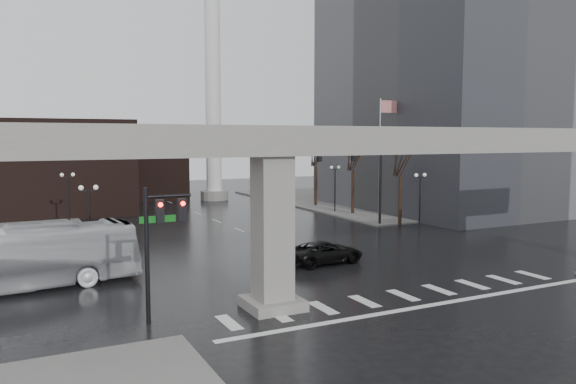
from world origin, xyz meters
TOP-DOWN VIEW (x-y plane):
  - ground at (0.00, 0.00)m, footprint 160.00×160.00m
  - sidewalk_ne at (26.00, 36.00)m, footprint 28.00×36.00m
  - elevated_guideway at (1.26, 0.00)m, footprint 48.00×2.60m
  - office_tower at (28.00, 26.00)m, footprint 22.00×26.00m
  - building_far_left at (-14.00, 42.00)m, footprint 16.00×14.00m
  - building_far_mid at (-2.00, 52.00)m, footprint 10.00×10.00m
  - smokestack at (6.00, 46.00)m, footprint 3.60×3.60m
  - signal_mast_arm at (8.99, 18.80)m, footprint 12.12×0.43m
  - signal_left_pole at (-12.25, 0.50)m, footprint 2.30×0.30m
  - flagpole_assembly at (15.29, 22.00)m, footprint 2.06×0.12m
  - lamp_right_0 at (13.50, 14.00)m, footprint 1.22×0.32m
  - lamp_right_1 at (13.50, 28.00)m, footprint 1.22×0.32m
  - lamp_right_2 at (13.50, 42.00)m, footprint 1.22×0.32m
  - lamp_left_0 at (-13.50, 14.00)m, footprint 1.22×0.32m
  - lamp_left_1 at (-13.50, 28.00)m, footprint 1.22×0.32m
  - lamp_left_2 at (-13.50, 42.00)m, footprint 1.22×0.32m
  - tree_right_0 at (14.53, 18.02)m, footprint 1.09×1.58m
  - tree_right_1 at (14.53, 26.02)m, footprint 1.09×1.61m
  - tree_right_2 at (14.53, 34.02)m, footprint 1.10×1.63m
  - tree_right_3 at (14.53, 42.02)m, footprint 1.11×1.66m
  - tree_right_4 at (14.53, 50.02)m, footprint 1.12×1.69m
  - pickup_truck at (0.13, 7.25)m, footprint 5.36×2.75m
  - city_bus at (-17.85, 8.98)m, footprint 12.82×4.01m

SIDE VIEW (x-z plane):
  - ground at x=0.00m, z-range 0.00..0.00m
  - sidewalk_ne at x=26.00m, z-range 0.00..0.15m
  - pickup_truck at x=0.13m, z-range 0.00..1.45m
  - city_bus at x=-17.85m, z-range 0.00..3.51m
  - tree_right_0 at x=14.53m, z-range -0.97..6.54m
  - tree_right_1 at x=14.53m, z-range -0.99..6.69m
  - tree_right_2 at x=14.53m, z-range -1.01..6.84m
  - tree_right_3 at x=14.53m, z-range -1.03..6.99m
  - tree_right_4 at x=14.53m, z-range -1.05..7.14m
  - lamp_right_0 at x=13.50m, z-range 0.92..6.03m
  - lamp_right_1 at x=13.50m, z-range 0.92..6.03m
  - lamp_right_2 at x=13.50m, z-range 0.92..6.03m
  - lamp_left_0 at x=-13.50m, z-range 0.92..6.03m
  - lamp_left_1 at x=-13.50m, z-range 0.92..6.03m
  - lamp_left_2 at x=-13.50m, z-range 0.92..6.03m
  - building_far_mid at x=-2.00m, z-range 0.00..8.00m
  - signal_left_pole at x=-12.25m, z-range 1.07..7.07m
  - building_far_left at x=-14.00m, z-range 0.00..10.00m
  - signal_mast_arm at x=8.99m, z-range 1.83..9.83m
  - elevated_guideway at x=1.26m, z-range 2.53..11.23m
  - flagpole_assembly at x=15.29m, z-range 1.53..13.53m
  - smokestack at x=6.00m, z-range -1.65..28.35m
  - office_tower at x=28.00m, z-range 0.00..42.00m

